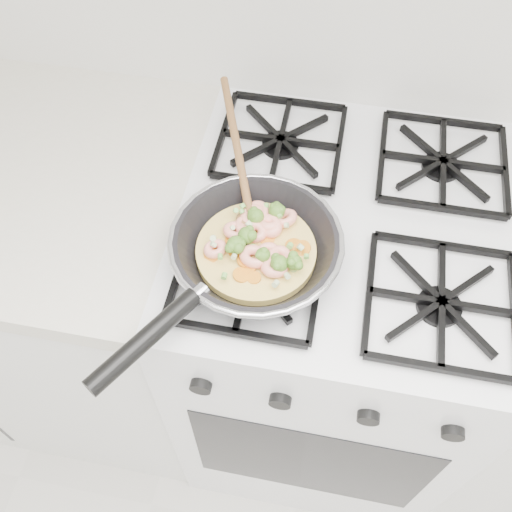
# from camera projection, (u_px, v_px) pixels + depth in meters

# --- Properties ---
(stove) EXTENTS (0.60, 0.60, 0.92)m
(stove) POSITION_uv_depth(u_px,v_px,m) (326.00, 335.00, 1.36)
(stove) COLOR white
(stove) RESTS_ON ground
(counter_left) EXTENTS (1.00, 0.60, 0.90)m
(counter_left) POSITION_uv_depth(u_px,v_px,m) (11.00, 282.00, 1.45)
(counter_left) COLOR white
(counter_left) RESTS_ON ground
(skillet) EXTENTS (0.32, 0.61, 0.09)m
(skillet) POSITION_uv_depth(u_px,v_px,m) (254.00, 247.00, 0.89)
(skillet) COLOR black
(skillet) RESTS_ON stove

